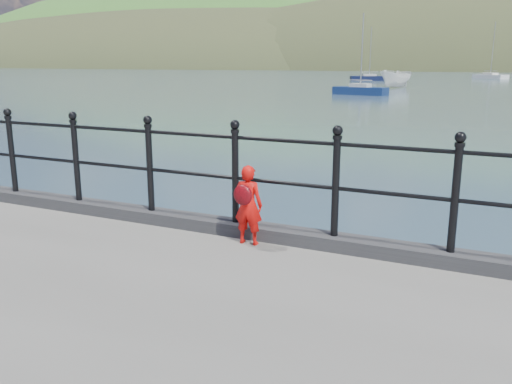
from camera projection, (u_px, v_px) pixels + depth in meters
The scene contains 8 objects.
ground at pixel (201, 298), 7.02m from camera, with size 600.00×600.00×0.00m, color #2D4251.
kerb at pixel (192, 221), 6.64m from camera, with size 60.00×0.30×0.15m, color #28282B.
railing at pixel (191, 161), 6.46m from camera, with size 18.11×0.11×1.20m.
child at pixel (248, 204), 5.95m from camera, with size 0.34×0.30×0.89m.
launch_white at pixel (396, 79), 60.11m from camera, with size 1.96×5.20×2.01m, color white.
sailboat_port at pixel (360, 91), 48.30m from camera, with size 5.05×2.47×7.19m.
sailboat_deep at pixel (490, 77), 91.31m from camera, with size 5.96×5.77×9.41m.
sailboat_left at pixel (369, 78), 82.78m from camera, with size 5.87×3.98×8.10m.
Camera 1 is at (3.42, -5.57, 2.99)m, focal length 38.00 mm.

